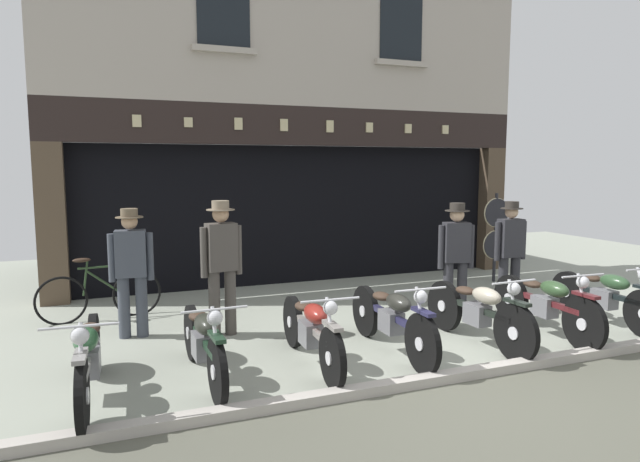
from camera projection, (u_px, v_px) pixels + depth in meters
The scene contains 16 objects.
ground at pixel (541, 425), 4.83m from camera, with size 21.02×22.00×0.18m.
shop_facade at pixel (276, 187), 11.98m from camera, with size 9.32×4.42×6.63m.
motorcycle_far_left at pixel (88, 357), 5.20m from camera, with size 0.62×2.08×0.92m.
motorcycle_left at pixel (204, 341), 5.70m from camera, with size 0.62×1.96×0.91m.
motorcycle_center_left at pixel (311, 329), 6.12m from camera, with size 0.62×2.01×0.91m.
motorcycle_center at pixel (392, 318), 6.53m from camera, with size 0.62×2.10×0.93m.
motorcycle_center_right at pixel (478, 311), 6.84m from camera, with size 0.62×2.02×0.94m.
motorcycle_right at pixel (546, 303), 7.22m from camera, with size 0.62×2.05×0.94m.
motorcycle_far_right at pixel (606, 295), 7.71m from camera, with size 0.62×1.94×0.91m.
salesman_left at pixel (131, 267), 7.09m from camera, with size 0.56×0.34×1.68m.
shopkeeper_center at pixel (222, 261), 7.15m from camera, with size 0.55×0.36×1.78m.
salesman_right at pixel (456, 252), 8.29m from camera, with size 0.55×0.36×1.68m.
assistant_far_right at pixel (510, 248), 8.73m from camera, with size 0.56×0.34×1.67m.
tyre_sign_pole at pixel (496, 230), 10.54m from camera, with size 0.56×0.07×1.71m.
advert_board_near at pixel (223, 186), 9.97m from camera, with size 0.82×0.03×0.96m.
leaning_bicycle at pixel (100, 294), 7.97m from camera, with size 1.73×0.50×0.94m.
Camera 1 is at (-3.49, -4.55, 2.22)m, focal length 30.92 mm.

